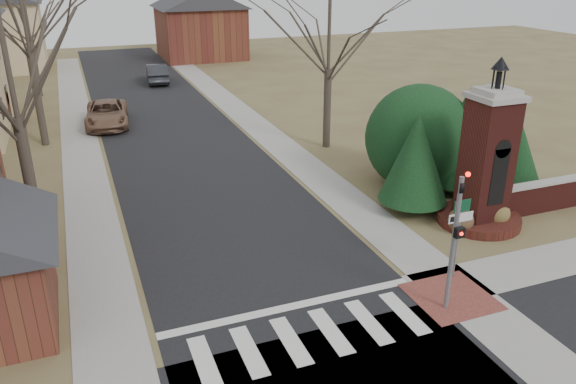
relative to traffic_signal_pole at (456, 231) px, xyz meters
name	(u,v)px	position (x,y,z in m)	size (l,w,h in m)	color
ground	(323,354)	(-4.30, -0.57, -2.59)	(120.00, 120.00, 0.00)	brown
main_street	(171,131)	(-4.30, 21.43, -2.58)	(8.00, 70.00, 0.01)	black
crosswalk_zone	(311,336)	(-4.30, 0.23, -2.58)	(8.00, 2.20, 0.02)	silver
stop_bar	(291,307)	(-4.30, 1.73, -2.58)	(8.00, 0.35, 0.02)	silver
sidewalk_right_main	(253,123)	(0.90, 21.43, -2.58)	(2.00, 60.00, 0.02)	gray
sidewalk_left	(80,141)	(-9.50, 21.43, -2.58)	(2.00, 60.00, 0.02)	gray
curb_apron	(451,297)	(0.50, 0.43, -2.57)	(2.40, 2.40, 0.02)	brown
traffic_signal_pole	(456,231)	(0.00, 0.00, 0.00)	(0.28, 0.41, 4.50)	slate
sign_post	(460,223)	(1.29, 1.41, -0.64)	(0.90, 0.07, 2.75)	slate
brick_gate_monument	(485,172)	(4.70, 4.42, -0.42)	(3.20, 3.20, 6.47)	#521B18
brick_garden_wall	(568,191)	(9.20, 4.43, -1.93)	(7.50, 0.50, 1.30)	#521B18
house_distant_right	(200,21)	(3.69, 47.42, 1.06)	(8.80, 8.80, 7.30)	brown
evergreen_near	(416,158)	(2.90, 6.43, -0.29)	(2.80, 2.80, 4.10)	#473D33
evergreen_mid	(466,134)	(6.20, 7.63, 0.01)	(3.40, 3.40, 4.70)	#473D33
evergreen_far	(516,150)	(8.20, 6.63, -0.69)	(2.40, 2.40, 3.30)	#473D33
evergreen_mass	(419,134)	(4.70, 8.93, -0.19)	(4.80, 4.80, 4.80)	black
bare_tree_0	(0,27)	(-11.30, 8.43, 5.11)	(8.05, 8.05, 11.15)	#473D33
bare_tree_3	(330,21)	(3.20, 15.43, 4.10)	(7.00, 7.00, 9.70)	#473D33
pickup_truck	(107,114)	(-7.70, 24.16, -1.84)	(2.48, 5.37, 1.49)	#825D47
distant_car	(157,73)	(-2.70, 36.13, -1.81)	(1.65, 4.72, 1.56)	#2D2F34
dry_shrub_left	(461,220)	(3.52, 4.03, -2.10)	(0.98, 0.98, 0.98)	brown
dry_shrub_right	(496,213)	(5.17, 4.03, -2.07)	(1.04, 1.04, 1.04)	brown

